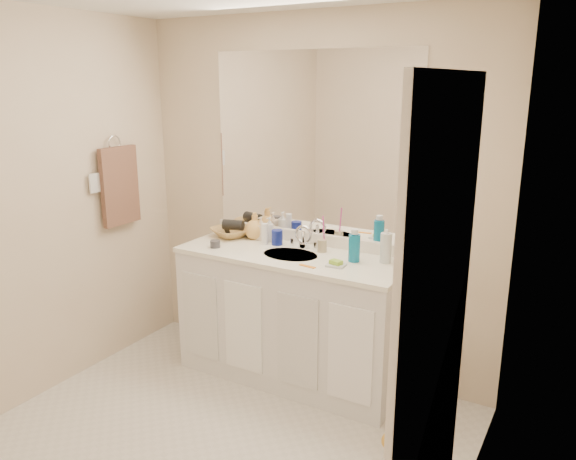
# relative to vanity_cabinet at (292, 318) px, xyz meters

# --- Properties ---
(floor) EXTENTS (2.60, 2.60, 0.00)m
(floor) POSITION_rel_vanity_cabinet_xyz_m (0.00, -1.02, -0.42)
(floor) COLOR silver
(floor) RESTS_ON ground
(wall_back) EXTENTS (2.60, 0.02, 2.40)m
(wall_back) POSITION_rel_vanity_cabinet_xyz_m (0.00, 0.28, 0.77)
(wall_back) COLOR beige
(wall_back) RESTS_ON floor
(wall_left) EXTENTS (0.02, 2.60, 2.40)m
(wall_left) POSITION_rel_vanity_cabinet_xyz_m (-1.30, -1.02, 0.77)
(wall_left) COLOR beige
(wall_left) RESTS_ON floor
(wall_right) EXTENTS (0.02, 2.60, 2.40)m
(wall_right) POSITION_rel_vanity_cabinet_xyz_m (1.30, -1.02, 0.77)
(wall_right) COLOR beige
(wall_right) RESTS_ON floor
(vanity_cabinet) EXTENTS (1.50, 0.55, 0.85)m
(vanity_cabinet) POSITION_rel_vanity_cabinet_xyz_m (0.00, 0.00, 0.00)
(vanity_cabinet) COLOR white
(vanity_cabinet) RESTS_ON floor
(countertop) EXTENTS (1.52, 0.57, 0.03)m
(countertop) POSITION_rel_vanity_cabinet_xyz_m (0.00, 0.00, 0.44)
(countertop) COLOR white
(countertop) RESTS_ON vanity_cabinet
(backsplash) EXTENTS (1.52, 0.03, 0.08)m
(backsplash) POSITION_rel_vanity_cabinet_xyz_m (0.00, 0.26, 0.50)
(backsplash) COLOR white
(backsplash) RESTS_ON countertop
(sink_basin) EXTENTS (0.37, 0.37, 0.02)m
(sink_basin) POSITION_rel_vanity_cabinet_xyz_m (0.00, -0.02, 0.44)
(sink_basin) COLOR silver
(sink_basin) RESTS_ON countertop
(faucet) EXTENTS (0.02, 0.02, 0.11)m
(faucet) POSITION_rel_vanity_cabinet_xyz_m (0.00, 0.16, 0.51)
(faucet) COLOR silver
(faucet) RESTS_ON countertop
(mirror) EXTENTS (1.48, 0.01, 1.20)m
(mirror) POSITION_rel_vanity_cabinet_xyz_m (0.00, 0.27, 1.14)
(mirror) COLOR white
(mirror) RESTS_ON wall_back
(blue_mug) EXTENTS (0.09, 0.09, 0.10)m
(blue_mug) POSITION_rel_vanity_cabinet_xyz_m (-0.19, 0.13, 0.51)
(blue_mug) COLOR navy
(blue_mug) RESTS_ON countertop
(tan_cup) EXTENTS (0.07, 0.07, 0.08)m
(tan_cup) POSITION_rel_vanity_cabinet_xyz_m (0.15, 0.13, 0.50)
(tan_cup) COLOR tan
(tan_cup) RESTS_ON countertop
(toothbrush) EXTENTS (0.01, 0.04, 0.19)m
(toothbrush) POSITION_rel_vanity_cabinet_xyz_m (0.16, 0.13, 0.60)
(toothbrush) COLOR #E13B9F
(toothbrush) RESTS_ON tan_cup
(mouthwash_bottle) EXTENTS (0.08, 0.08, 0.17)m
(mouthwash_bottle) POSITION_rel_vanity_cabinet_xyz_m (0.41, 0.05, 0.54)
(mouthwash_bottle) COLOR #0D6E9D
(mouthwash_bottle) RESTS_ON countertop
(clear_pump_bottle) EXTENTS (0.07, 0.07, 0.19)m
(clear_pump_bottle) POSITION_rel_vanity_cabinet_xyz_m (0.59, 0.13, 0.55)
(clear_pump_bottle) COLOR silver
(clear_pump_bottle) RESTS_ON countertop
(soap_dish) EXTENTS (0.12, 0.10, 0.01)m
(soap_dish) POSITION_rel_vanity_cabinet_xyz_m (0.36, -0.09, 0.46)
(soap_dish) COLOR silver
(soap_dish) RESTS_ON countertop
(green_soap) EXTENTS (0.08, 0.07, 0.03)m
(green_soap) POSITION_rel_vanity_cabinet_xyz_m (0.36, -0.09, 0.48)
(green_soap) COLOR #8AC12F
(green_soap) RESTS_ON soap_dish
(orange_comb) EXTENTS (0.12, 0.04, 0.00)m
(orange_comb) POSITION_rel_vanity_cabinet_xyz_m (0.21, -0.18, 0.46)
(orange_comb) COLOR orange
(orange_comb) RESTS_ON countertop
(dark_jar) EXTENTS (0.09, 0.09, 0.05)m
(dark_jar) POSITION_rel_vanity_cabinet_xyz_m (-0.52, -0.14, 0.48)
(dark_jar) COLOR #3A3941
(dark_jar) RESTS_ON countertop
(extra_white_bottle) EXTENTS (0.06, 0.06, 0.14)m
(extra_white_bottle) POSITION_rel_vanity_cabinet_xyz_m (-0.27, 0.10, 0.53)
(extra_white_bottle) COLOR white
(extra_white_bottle) RESTS_ON countertop
(soap_bottle_white) EXTENTS (0.07, 0.07, 0.17)m
(soap_bottle_white) POSITION_rel_vanity_cabinet_xyz_m (-0.28, 0.18, 0.54)
(soap_bottle_white) COLOR white
(soap_bottle_white) RESTS_ON countertop
(soap_bottle_cream) EXTENTS (0.08, 0.08, 0.16)m
(soap_bottle_cream) POSITION_rel_vanity_cabinet_xyz_m (-0.36, 0.19, 0.54)
(soap_bottle_cream) COLOR beige
(soap_bottle_cream) RESTS_ON countertop
(soap_bottle_yellow) EXTENTS (0.18, 0.18, 0.19)m
(soap_bottle_yellow) POSITION_rel_vanity_cabinet_xyz_m (-0.40, 0.18, 0.55)
(soap_bottle_yellow) COLOR #E6AF59
(soap_bottle_yellow) RESTS_ON countertop
(wicker_basket) EXTENTS (0.35, 0.35, 0.07)m
(wicker_basket) POSITION_rel_vanity_cabinet_xyz_m (-0.58, 0.14, 0.49)
(wicker_basket) COLOR #A57C42
(wicker_basket) RESTS_ON countertop
(hair_dryer) EXTENTS (0.16, 0.11, 0.07)m
(hair_dryer) POSITION_rel_vanity_cabinet_xyz_m (-0.56, 0.14, 0.54)
(hair_dryer) COLOR black
(hair_dryer) RESTS_ON wicker_basket
(towel_ring) EXTENTS (0.01, 0.11, 0.11)m
(towel_ring) POSITION_rel_vanity_cabinet_xyz_m (-1.27, -0.25, 1.12)
(towel_ring) COLOR silver
(towel_ring) RESTS_ON wall_left
(hand_towel) EXTENTS (0.04, 0.32, 0.55)m
(hand_towel) POSITION_rel_vanity_cabinet_xyz_m (-1.25, -0.25, 0.82)
(hand_towel) COLOR #4A3127
(hand_towel) RESTS_ON towel_ring
(switch_plate) EXTENTS (0.01, 0.08, 0.13)m
(switch_plate) POSITION_rel_vanity_cabinet_xyz_m (-1.27, -0.45, 0.88)
(switch_plate) COLOR silver
(switch_plate) RESTS_ON wall_left
(door) EXTENTS (0.02, 0.82, 2.00)m
(door) POSITION_rel_vanity_cabinet_xyz_m (1.29, -1.32, 0.57)
(door) COLOR white
(door) RESTS_ON floor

